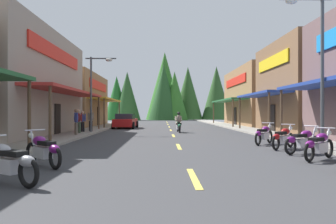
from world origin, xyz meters
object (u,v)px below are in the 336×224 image
Objects in this scene: motorcycle_parked_right_5 at (283,137)px; pedestrian_browsing at (83,120)px; streetlamp_left at (96,83)px; motorcycle_parked_right_6 at (264,134)px; rider_cruising_lead at (179,124)px; motorcycle_parked_right_3 at (319,145)px; motorcycle_parked_left_2 at (43,149)px; pedestrian_strolling at (79,120)px; motorcycle_parked_left_1 at (7,162)px; parked_car_curbside at (126,121)px; motorcycle_parked_right_4 at (303,141)px; pedestrian_by_shop at (76,120)px; pedestrian_waiting at (91,119)px; streetlamp_right at (314,50)px.

motorcycle_parked_right_5 is 0.99× the size of pedestrian_browsing.
motorcycle_parked_right_6 is (9.62, -7.97, -3.17)m from streetlamp_left.
motorcycle_parked_right_5 is 11.91m from rider_cruising_lead.
motorcycle_parked_left_2 is (-8.48, -1.12, 0.00)m from motorcycle_parked_right_3.
motorcycle_parked_right_6 is 12.63m from pedestrian_strolling.
pedestrian_browsing is at bearing 95.74° from rider_cruising_lead.
motorcycle_parked_left_2 is (-0.07, 2.30, 0.00)m from motorcycle_parked_left_1.
parked_car_curbside is (2.28, 7.56, -0.26)m from pedestrian_browsing.
motorcycle_parked_right_4 is at bearing -117.14° from motorcycle_parked_left_2.
pedestrian_by_shop reaches higher than motorcycle_parked_right_4.
motorcycle_parked_right_6 is at bearing -97.65° from motorcycle_parked_left_2.
pedestrian_by_shop reaches higher than motorcycle_parked_right_3.
pedestrian_by_shop is 1.07× the size of pedestrian_browsing.
pedestrian_browsing is (-7.05, -1.02, 0.29)m from rider_cruising_lead.
pedestrian_waiting reaches higher than parked_car_curbside.
motorcycle_parked_left_1 is 0.42× the size of parked_car_curbside.
motorcycle_parked_right_5 is 13.95m from pedestrian_strolling.
pedestrian_by_shop is 10.95m from parked_car_curbside.
rider_cruising_lead is at bearing 12.57° from streetlamp_left.
motorcycle_parked_right_4 is 0.87× the size of rider_cruising_lead.
motorcycle_parked_left_1 is 13.81m from pedestrian_by_shop.
streetlamp_left is at bearing 87.62° from motorcycle_parked_right_5.
motorcycle_parked_right_3 is 0.90× the size of motorcycle_parked_left_1.
pedestrian_by_shop is (-11.65, 7.39, -3.08)m from streetlamp_right.
streetlamp_right is at bearing 18.69° from motorcycle_parked_right_4.
pedestrian_strolling is at bearing -34.82° from motorcycle_parked_left_2.
motorcycle_parked_right_4 is at bearing -165.27° from rider_cruising_lead.
pedestrian_by_shop is 1.00× the size of pedestrian_waiting.
streetlamp_right is at bearing -114.03° from motorcycle_parked_left_1.
pedestrian_waiting is at bearing -50.63° from motorcycle_parked_left_1.
pedestrian_browsing is at bearing -155.40° from pedestrian_strolling.
streetlamp_right is at bearing -149.28° from parked_car_curbside.
motorcycle_parked_right_6 is at bearing 78.78° from pedestrian_strolling.
streetlamp_right reaches higher than pedestrian_waiting.
streetlamp_right is at bearing 72.88° from pedestrian_browsing.
pedestrian_waiting is 0.40× the size of parked_car_curbside.
pedestrian_waiting is at bearing -166.32° from pedestrian_strolling.
streetlamp_right is at bearing 74.14° from pedestrian_strolling.
motorcycle_parked_right_4 is 9.08m from motorcycle_parked_left_2.
rider_cruising_lead reaches higher than motorcycle_parked_right_3.
motorcycle_parked_right_5 is 1.03× the size of motorcycle_parked_left_2.
pedestrian_by_shop is (-6.67, -4.25, 0.37)m from rider_cruising_lead.
parked_car_curbside is at bearing 70.36° from motorcycle_parked_right_3.
pedestrian_waiting is at bearing 135.27° from streetlamp_right.
parked_car_curbside reaches higher than motorcycle_parked_left_1.
motorcycle_parked_left_1 is (-9.57, -6.26, -3.62)m from streetlamp_right.
pedestrian_waiting is (-10.46, 14.35, 0.53)m from motorcycle_parked_right_3.
pedestrian_by_shop is at bearing 119.94° from rider_cruising_lead.
streetlamp_right is 3.81m from motorcycle_parked_right_5.
motorcycle_parked_right_6 is 13.79m from pedestrian_waiting.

